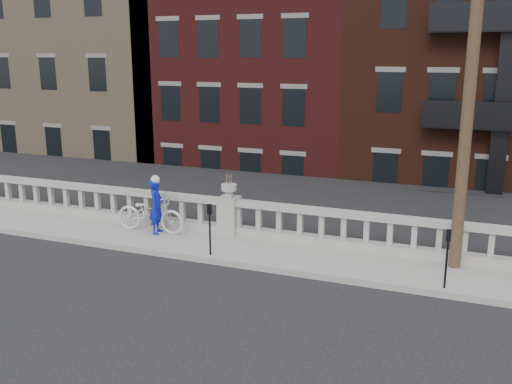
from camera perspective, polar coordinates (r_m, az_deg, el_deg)
ground at (r=13.36m, az=-9.70°, el=-9.62°), size 120.00×120.00×0.00m
sidewalk at (r=15.78m, az=-4.08°, el=-5.42°), size 32.00×2.20×0.15m
balustrade at (r=16.43m, az=-2.69°, el=-2.55°), size 28.00×0.34×1.03m
planter_pedestal at (r=16.38m, az=-2.70°, el=-1.91°), size 0.55×0.55×1.76m
lower_level at (r=34.08m, az=11.59°, el=9.12°), size 80.00×44.00×20.80m
utility_pole at (r=14.01m, az=20.87°, el=12.81°), size 1.60×0.28×10.00m
parking_meter_a at (r=14.66m, az=-4.64°, el=-3.17°), size 0.10×0.09×1.36m
parking_meter_b at (r=13.28m, az=18.58°, el=-5.71°), size 0.10×0.09×1.36m
bicycle at (r=16.88m, az=-10.52°, el=-2.08°), size 2.16×0.82×1.12m
cyclist at (r=16.64m, az=-9.92°, el=-1.42°), size 0.51×0.66×1.61m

